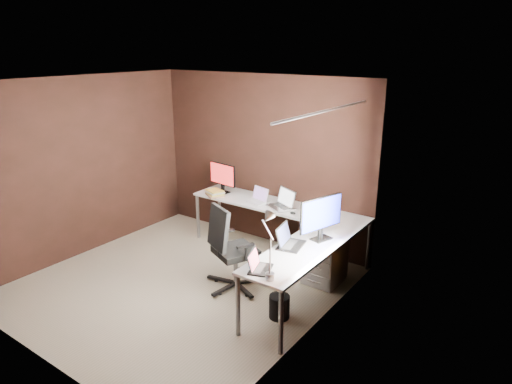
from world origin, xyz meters
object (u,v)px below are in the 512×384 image
drawer_pedestal (325,259)px  laptop_black_big (288,241)px  book_stack (215,193)px  monitor_left (222,176)px  desk_lamp (268,236)px  monitor_right (321,216)px  laptop_black_small (258,266)px  office_chair (233,264)px  laptop_white (258,199)px  laptop_silver (282,203)px  wastebasket (279,306)px

drawer_pedestal → laptop_black_big: (-0.11, -0.73, 0.48)m
drawer_pedestal → book_stack: (-1.93, 0.15, 0.47)m
monitor_left → book_stack: size_ratio=1.46×
monitor_left → laptop_black_big: monitor_left is taller
drawer_pedestal → desk_lamp: size_ratio=0.92×
monitor_right → book_stack: size_ratio=1.71×
laptop_black_small → office_chair: size_ratio=0.31×
monitor_left → monitor_right: size_ratio=0.85×
laptop_black_small → office_chair: office_chair is taller
laptop_white → book_stack: bearing=-153.4°
laptop_silver → desk_lamp: 2.01m
book_stack → desk_lamp: bearing=-38.1°
drawer_pedestal → office_chair: size_ratio=0.55×
monitor_left → drawer_pedestal: bearing=-3.2°
laptop_silver → drawer_pedestal: bearing=4.0°
book_stack → drawer_pedestal: bearing=-4.4°
book_stack → office_chair: bearing=-41.4°
monitor_left → desk_lamp: desk_lamp is taller
drawer_pedestal → laptop_silver: (-0.84, 0.31, 0.48)m
book_stack → desk_lamp: desk_lamp is taller
monitor_left → laptop_white: 0.73m
monitor_left → office_chair: bearing=-39.3°
laptop_black_small → wastebasket: 0.74m
monitor_right → book_stack: (-2.03, 0.51, -0.25)m
laptop_black_small → book_stack: (-1.88, 1.55, -0.00)m
office_chair → laptop_black_small: bearing=-12.4°
laptop_silver → office_chair: size_ratio=0.43×
laptop_white → desk_lamp: desk_lamp is taller
laptop_white → laptop_black_small: bearing=-40.9°
monitor_right → laptop_black_big: monitor_right is taller
drawer_pedestal → monitor_right: monitor_right is taller
monitor_left → monitor_right: 2.17m
desk_lamp → book_stack: bearing=162.7°
laptop_black_small → desk_lamp: 0.40m
laptop_black_small → monitor_left: bearing=28.1°
drawer_pedestal → monitor_left: monitor_left is taller
laptop_white → book_stack: size_ratio=0.97×
laptop_black_big → book_stack: laptop_black_big is taller
desk_lamp → monitor_left: bearing=159.4°
office_chair → monitor_right: bearing=49.7°
laptop_silver → wastebasket: size_ratio=1.75×
office_chair → wastebasket: bearing=8.8°
drawer_pedestal → monitor_right: size_ratio=0.99×
monitor_left → monitor_right: monitor_right is taller
laptop_white → laptop_black_small: size_ratio=1.02×
laptop_black_big → office_chair: (-0.74, -0.08, -0.47)m
drawer_pedestal → wastebasket: size_ratio=2.27×
book_stack → monitor_right: bearing=-14.0°
laptop_white → office_chair: bearing=-56.0°
laptop_white → laptop_black_big: (1.15, -1.03, 0.01)m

